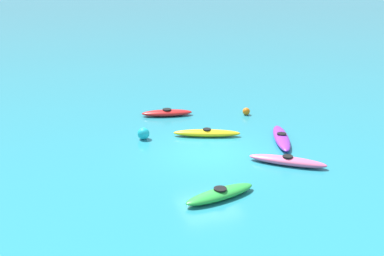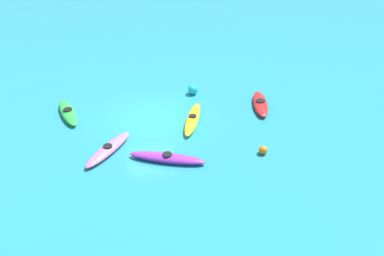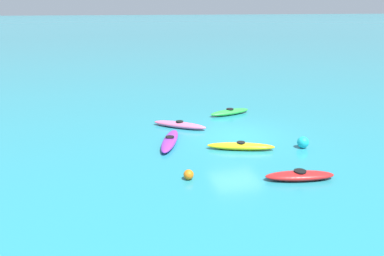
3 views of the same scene
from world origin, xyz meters
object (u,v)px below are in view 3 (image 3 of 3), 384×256
at_px(kayak_pink, 180,125).
at_px(buoy_cyan, 303,142).
at_px(kayak_red, 300,176).
at_px(kayak_green, 230,112).
at_px(kayak_purple, 170,141).
at_px(buoy_orange, 189,175).
at_px(kayak_yellow, 241,146).

bearing_deg(kayak_pink, buoy_cyan, 45.26).
distance_m(kayak_red, kayak_green, 9.70).
bearing_deg(kayak_purple, buoy_orange, -2.75).
bearing_deg(kayak_yellow, buoy_cyan, 79.51).
distance_m(kayak_yellow, kayak_green, 6.21).
distance_m(kayak_green, buoy_cyan, 6.60).
bearing_deg(kayak_red, buoy_orange, -105.67).
bearing_deg(buoy_cyan, kayak_red, -31.67).
bearing_deg(buoy_cyan, kayak_purple, -110.49).
height_order(kayak_red, kayak_green, same).
relative_size(kayak_pink, kayak_red, 1.02).
height_order(kayak_yellow, kayak_green, same).
distance_m(kayak_purple, buoy_cyan, 6.14).
bearing_deg(buoy_orange, kayak_green, 150.58).
distance_m(kayak_pink, buoy_cyan, 6.58).
xyz_separation_m(kayak_yellow, kayak_green, (-5.97, 1.70, 0.00)).
distance_m(buoy_orange, buoy_cyan, 6.29).
bearing_deg(kayak_purple, kayak_red, 35.51).
relative_size(kayak_pink, kayak_purple, 0.83).
bearing_deg(kayak_red, kayak_purple, -144.49).
height_order(kayak_yellow, buoy_cyan, buoy_cyan).
bearing_deg(buoy_cyan, kayak_yellow, -100.49).
bearing_deg(kayak_yellow, kayak_red, 13.27).
relative_size(kayak_purple, kayak_red, 1.23).
bearing_deg(kayak_green, buoy_cyan, 9.86).
xyz_separation_m(kayak_red, buoy_orange, (-1.12, -3.99, 0.03)).
height_order(kayak_pink, kayak_yellow, same).
relative_size(kayak_red, buoy_orange, 7.03).
xyz_separation_m(kayak_pink, kayak_purple, (2.48, -1.07, -0.00)).
relative_size(kayak_purple, kayak_green, 1.21).
bearing_deg(kayak_pink, kayak_purple, -23.41).
xyz_separation_m(kayak_red, kayak_green, (-9.67, 0.82, -0.00)).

